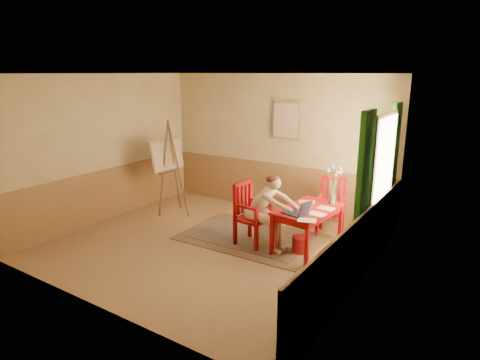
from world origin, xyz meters
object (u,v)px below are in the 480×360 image
Objects in this scene: chair_back at (331,206)px; easel at (168,159)px; table at (308,213)px; figure at (265,208)px; chair_left at (251,214)px; laptop at (298,212)px.

easel reaches higher than chair_back.
table is 3.20m from easel.
figure is at bearing -118.10° from chair_back.
easel reaches higher than table.
chair_left reaches higher than chair_back.
table is 1.19× the size of chair_left.
table is 2.74× the size of laptop.
figure reaches higher than table.
chair_left is 1.53m from chair_back.
chair_back is at bearing 86.65° from table.
figure is at bearing -11.67° from easel.
laptop is (-0.05, -1.29, 0.26)m from chair_back.
chair_left is at bearing 174.13° from figure.
easel reaches higher than chair_left.
table is 0.42m from laptop.
easel reaches higher than laptop.
chair_left is 0.34m from figure.
easel is (-2.55, 0.53, 0.43)m from figure.
chair_back is at bearing 87.87° from laptop.
laptop is (0.00, -0.40, 0.14)m from table.
chair_left is at bearing -128.41° from chair_back.
figure reaches higher than chair_back.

